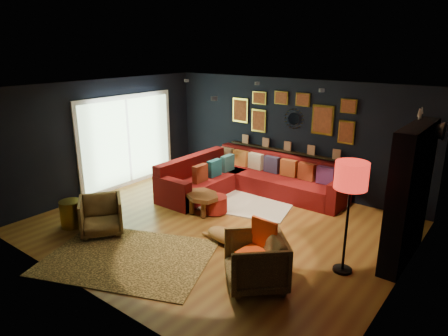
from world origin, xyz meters
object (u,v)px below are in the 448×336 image
Objects in this scene: dog at (227,234)px; pouf at (215,204)px; armchair_right at (256,259)px; coffee_table at (202,198)px; orange_chair at (259,246)px; armchair_left at (101,214)px; floor_lamp at (351,180)px; sectional at (245,180)px; gold_stool at (71,214)px.

pouf is at bearing 140.36° from dog.
armchair_right is at bearing -38.66° from pouf.
orange_chair is at bearing -30.54° from coffee_table.
armchair_left is 0.43× the size of floor_lamp.
sectional is 4.06× the size of armchair_right.
dog is (-1.93, -0.38, -1.28)m from floor_lamp.
sectional reaches higher than pouf.
gold_stool is at bearing -165.13° from orange_chair.
coffee_table is 1.38m from dog.
pouf is (0.16, 0.21, -0.17)m from coffee_table.
sectional is at bearing 90.61° from coffee_table.
floor_lamp reaches higher than pouf.
floor_lamp reaches higher than armchair_right.
coffee_table is at bearing 174.11° from floor_lamp.
orange_chair is at bearing -45.48° from armchair_left.
floor_lamp is (2.94, -0.53, 1.28)m from pouf.
armchair_right reaches higher than dog.
armchair_left is 4.40m from floor_lamp.
armchair_right is 0.74× the size of dog.
sectional is 3.01× the size of dog.
floor_lamp reaches higher than orange_chair.
gold_stool is (-3.84, -0.49, -0.16)m from armchair_right.
pouf is 0.54× the size of orange_chair.
orange_chair is (-0.04, 0.15, 0.12)m from armchair_right.
gold_stool is (-0.69, -0.18, -0.12)m from armchair_left.
sectional is 3.70× the size of orange_chair.
armchair_right reaches higher than armchair_left.
floor_lamp is at bearing -5.89° from coffee_table.
armchair_left reaches higher than pouf.
dog is at bearing -62.10° from sectional.
armchair_right is (2.08, -1.66, 0.23)m from pouf.
sectional is 2.54m from dog.
pouf is 0.29× the size of floor_lamp.
dog is (1.19, -2.24, -0.13)m from sectional.
gold_stool is 0.56× the size of orange_chair.
coffee_table is 2.52m from gold_stool.
orange_chair reaches higher than armchair_right.
coffee_table reaches higher than pouf.
orange_chair reaches higher than pouf.
orange_chair is (3.80, 0.64, 0.29)m from gold_stool.
dog is (-1.07, 0.75, -0.23)m from armchair_right.
sectional reaches higher than coffee_table.
gold_stool is at bearing -126.67° from armchair_right.
armchair_right is at bearing -52.95° from sectional.
dog is at bearing -31.02° from coffee_table.
pouf is at bearing 52.56° from coffee_table.
armchair_right is 0.48× the size of floor_lamp.
armchair_right reaches higher than pouf.
armchair_left is 1.47× the size of gold_stool.
armchair_left is (-1.07, -1.98, 0.19)m from pouf.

